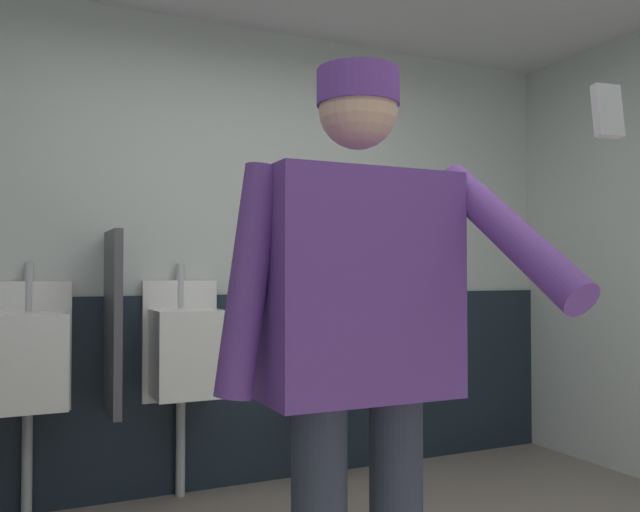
{
  "coord_description": "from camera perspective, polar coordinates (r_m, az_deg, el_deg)",
  "views": [
    {
      "loc": [
        -1.13,
        -1.74,
        1.19
      ],
      "look_at": [
        -0.17,
        0.33,
        1.25
      ],
      "focal_mm": 36.8,
      "sensor_mm": 36.0,
      "label": 1
    }
  ],
  "objects": [
    {
      "name": "urinal_left",
      "position": [
        3.45,
        -24.02,
        -8.24
      ],
      "size": [
        0.4,
        0.34,
        1.24
      ],
      "color": "white",
      "rests_on": "ground_plane"
    },
    {
      "name": "person",
      "position": [
        1.68,
        3.5,
        -7.53
      ],
      "size": [
        0.72,
        0.6,
        1.71
      ],
      "color": "#2D3342",
      "rests_on": "ground_plane"
    },
    {
      "name": "wainscot_band_back",
      "position": [
        3.8,
        -7.32,
        -11.41
      ],
      "size": [
        4.3,
        0.03,
        1.07
      ],
      "primitive_type": "cube",
      "color": "#19232D",
      "rests_on": "ground_plane"
    },
    {
      "name": "cell_phone",
      "position": [
        1.5,
        23.72,
        11.47
      ],
      "size": [
        0.06,
        0.04,
        0.11
      ],
      "primitive_type": "cube",
      "rotation": [
        -0.12,
        0.0,
        -0.15
      ],
      "color": "silver"
    },
    {
      "name": "urinal_right",
      "position": [
        3.78,
        -0.44,
        -7.75
      ],
      "size": [
        0.4,
        0.34,
        1.24
      ],
      "color": "white",
      "rests_on": "ground_plane"
    },
    {
      "name": "privacy_divider_panel",
      "position": [
        3.39,
        -17.59,
        -5.48
      ],
      "size": [
        0.04,
        0.4,
        0.9
      ],
      "primitive_type": "cube",
      "color": "#4C4C51"
    },
    {
      "name": "urinal_middle",
      "position": [
        3.54,
        -11.67,
        -8.15
      ],
      "size": [
        0.4,
        0.34,
        1.24
      ],
      "color": "white",
      "rests_on": "ground_plane"
    },
    {
      "name": "wall_back",
      "position": [
        3.82,
        -7.62,
        0.25
      ],
      "size": [
        4.9,
        0.12,
        2.61
      ],
      "primitive_type": "cube",
      "color": "silver",
      "rests_on": "ground_plane"
    }
  ]
}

